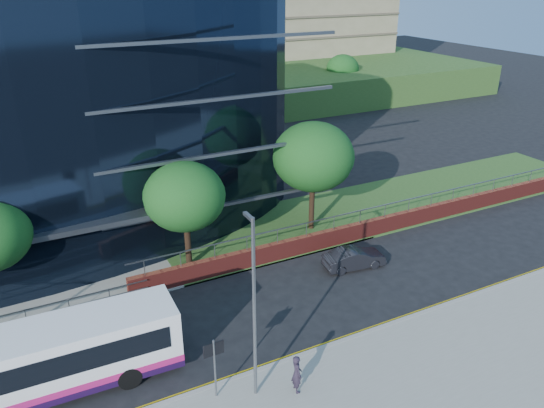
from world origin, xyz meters
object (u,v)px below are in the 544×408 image
tree_far_d (313,157)px  city_bus (42,362)px  tree_dist_e (238,79)px  streetlight_east (254,306)px  tree_far_c (185,197)px  street_sign (214,356)px  parked_car (354,258)px  pedestrian (297,374)px  tree_dist_f (343,68)px

tree_far_d → city_bus: (-17.62, -8.11, -3.56)m
tree_dist_e → streetlight_east: 45.85m
tree_far_c → city_bus: size_ratio=0.57×
street_sign → parked_car: street_sign is taller
pedestrian → tree_far_d: bearing=-26.4°
tree_dist_e → tree_dist_f: (16.00, 2.00, -0.33)m
tree_dist_f → pedestrian: tree_dist_f is taller
tree_far_c → tree_dist_f: bearing=45.0°
street_sign → pedestrian: size_ratio=1.61×
parked_car → city_bus: bearing=106.2°
tree_dist_f → parked_car: size_ratio=1.62×
tree_far_d → parked_car: (-0.35, -5.50, -4.57)m
street_sign → city_bus: (-6.12, 3.48, -0.53)m
city_bus → tree_far_c: bearing=41.0°
pedestrian → tree_dist_f: bearing=-29.0°
street_sign → parked_car: (11.15, 6.09, -1.54)m
tree_far_d → tree_dist_e: tree_far_d is taller
tree_far_c → streetlight_east: size_ratio=0.81×
street_sign → tree_dist_f: size_ratio=0.46×
tree_far_d → parked_car: tree_far_d is taller
streetlight_east → pedestrian: bearing=-22.6°
tree_far_d → pedestrian: 15.90m
tree_far_c → tree_dist_f: size_ratio=1.08×
city_bus → parked_car: 17.49m
tree_dist_f → city_bus: 57.85m
parked_car → tree_far_d: bearing=3.9°
parked_car → streetlight_east: bearing=132.3°
streetlight_east → pedestrian: (1.58, -0.66, -3.42)m
tree_far_c → tree_dist_f: tree_far_c is taller
tree_dist_e → streetlight_east: streetlight_east is taller
tree_dist_f → streetlight_east: bearing=-127.6°
parked_car → tree_dist_e: bearing=-5.6°
street_sign → tree_far_c: 11.14m
tree_far_c → streetlight_east: streetlight_east is taller
street_sign → pedestrian: bearing=-22.0°
tree_dist_e → city_bus: size_ratio=0.57×
city_bus → pedestrian: 10.35m
tree_dist_f → street_sign: bearing=-129.2°
parked_car → pedestrian: size_ratio=2.14×
tree_far_d → streetlight_east: bearing=-129.4°
tree_dist_e → parked_car: 36.68m
tree_far_c → city_bus: (-8.62, -7.11, -2.91)m
city_bus → parked_car: (17.26, 2.61, -1.01)m
tree_far_d → pedestrian: size_ratio=4.27×
tree_far_c → city_bus: tree_far_c is taller
streetlight_east → tree_dist_f: bearing=52.4°
tree_dist_f → parked_car: (-24.35, -37.50, -3.60)m
tree_dist_e → tree_far_c: bearing=-118.7°
tree_far_c → parked_car: (8.65, -4.50, -3.92)m
city_bus → parked_car: city_bus is taller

